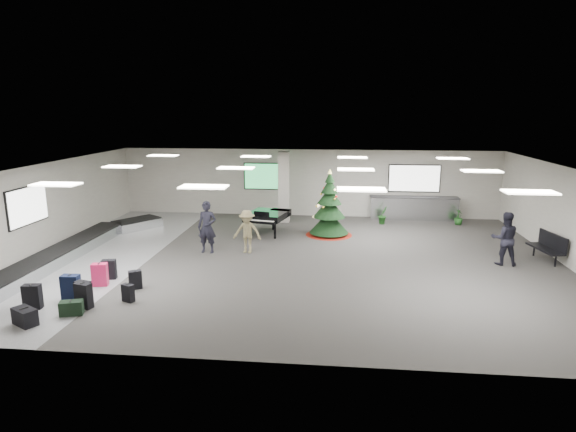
# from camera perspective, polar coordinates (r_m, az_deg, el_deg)

# --- Properties ---
(ground) EXTENTS (18.00, 18.00, 0.00)m
(ground) POSITION_cam_1_polar(r_m,az_deg,el_deg) (16.74, 0.82, -5.10)
(ground) COLOR #383533
(ground) RESTS_ON ground
(room_envelope) EXTENTS (18.02, 14.02, 3.21)m
(room_envelope) POSITION_cam_1_polar(r_m,az_deg,el_deg) (16.88, -0.25, 3.19)
(room_envelope) COLOR #A7A199
(room_envelope) RESTS_ON ground
(baggage_carousel) EXTENTS (2.28, 9.71, 0.43)m
(baggage_carousel) POSITION_cam_1_polar(r_m,az_deg,el_deg) (18.94, -23.61, -3.40)
(baggage_carousel) COLOR silver
(baggage_carousel) RESTS_ON ground
(service_counter) EXTENTS (4.05, 0.65, 1.08)m
(service_counter) POSITION_cam_1_polar(r_m,az_deg,el_deg) (23.27, 14.66, 0.93)
(service_counter) COLOR silver
(service_counter) RESTS_ON ground
(suitcase_0) EXTENTS (0.45, 0.33, 0.65)m
(suitcase_0) POSITION_cam_1_polar(r_m,az_deg,el_deg) (14.02, -23.08, -8.36)
(suitcase_0) COLOR black
(suitcase_0) RESTS_ON ground
(suitcase_1) EXTENTS (0.48, 0.34, 0.69)m
(suitcase_1) POSITION_cam_1_polar(r_m,az_deg,el_deg) (13.76, -23.06, -8.66)
(suitcase_1) COLOR black
(suitcase_1) RESTS_ON ground
(pink_suitcase) EXTENTS (0.47, 0.33, 0.70)m
(pink_suitcase) POSITION_cam_1_polar(r_m,az_deg,el_deg) (15.21, -21.40, -6.50)
(pink_suitcase) COLOR #DD1C51
(pink_suitcase) RESTS_ON ground
(suitcase_3) EXTENTS (0.41, 0.35, 0.56)m
(suitcase_3) POSITION_cam_1_polar(r_m,az_deg,el_deg) (14.66, -17.65, -7.21)
(suitcase_3) COLOR black
(suitcase_3) RESTS_ON ground
(navy_suitcase) EXTENTS (0.48, 0.30, 0.74)m
(navy_suitcase) POSITION_cam_1_polar(r_m,az_deg,el_deg) (14.38, -24.32, -7.77)
(navy_suitcase) COLOR black
(navy_suitcase) RESTS_ON ground
(suitcase_5) EXTENTS (0.47, 0.30, 0.68)m
(suitcase_5) POSITION_cam_1_polar(r_m,az_deg,el_deg) (14.26, -28.04, -8.45)
(suitcase_5) COLOR black
(suitcase_5) RESTS_ON ground
(green_duffel) EXTENTS (0.61, 0.43, 0.39)m
(green_duffel) POSITION_cam_1_polar(r_m,az_deg,el_deg) (13.49, -24.29, -9.91)
(green_duffel) COLOR black
(green_duffel) RESTS_ON ground
(suitcase_7) EXTENTS (0.38, 0.29, 0.50)m
(suitcase_7) POSITION_cam_1_polar(r_m,az_deg,el_deg) (13.80, -18.43, -8.64)
(suitcase_7) COLOR black
(suitcase_7) RESTS_ON ground
(suitcase_8) EXTENTS (0.45, 0.31, 0.62)m
(suitcase_8) POSITION_cam_1_polar(r_m,az_deg,el_deg) (15.73, -20.44, -5.95)
(suitcase_8) COLOR black
(suitcase_8) RESTS_ON ground
(black_duffel) EXTENTS (0.73, 0.62, 0.44)m
(black_duffel) POSITION_cam_1_polar(r_m,az_deg,el_deg) (13.39, -28.73, -10.42)
(black_duffel) COLOR black
(black_duffel) RESTS_ON ground
(christmas_tree) EXTENTS (1.91, 1.91, 2.73)m
(christmas_tree) POSITION_cam_1_polar(r_m,az_deg,el_deg) (19.72, 4.91, 0.39)
(christmas_tree) COLOR #681309
(christmas_tree) RESTS_ON ground
(grand_piano) EXTENTS (1.80, 2.14, 1.07)m
(grand_piano) POSITION_cam_1_polar(r_m,az_deg,el_deg) (19.87, -2.50, 0.02)
(grand_piano) COLOR black
(grand_piano) RESTS_ON ground
(bench) EXTENTS (0.79, 1.60, 0.97)m
(bench) POSITION_cam_1_polar(r_m,az_deg,el_deg) (18.59, 28.51, -3.11)
(bench) COLOR black
(bench) RESTS_ON ground
(traveler_a) EXTENTS (0.72, 0.50, 1.88)m
(traveler_a) POSITION_cam_1_polar(r_m,az_deg,el_deg) (17.47, -9.57, -1.31)
(traveler_a) COLOR black
(traveler_a) RESTS_ON ground
(traveler_b) EXTENTS (1.04, 0.64, 1.56)m
(traveler_b) POSITION_cam_1_polar(r_m,az_deg,el_deg) (17.32, -4.87, -1.85)
(traveler_b) COLOR olive
(traveler_b) RESTS_ON ground
(traveler_bench) EXTENTS (0.91, 0.73, 1.79)m
(traveler_bench) POSITION_cam_1_polar(r_m,az_deg,el_deg) (17.44, 24.30, -2.45)
(traveler_bench) COLOR black
(traveler_bench) RESTS_ON ground
(potted_plant_left) EXTENTS (0.55, 0.57, 0.81)m
(potted_plant_left) POSITION_cam_1_polar(r_m,az_deg,el_deg) (22.08, 11.17, 0.10)
(potted_plant_left) COLOR #133D18
(potted_plant_left) RESTS_ON ground
(potted_plant_right) EXTENTS (0.50, 0.50, 0.71)m
(potted_plant_right) POSITION_cam_1_polar(r_m,az_deg,el_deg) (22.82, 19.56, -0.11)
(potted_plant_right) COLOR #133D18
(potted_plant_right) RESTS_ON ground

